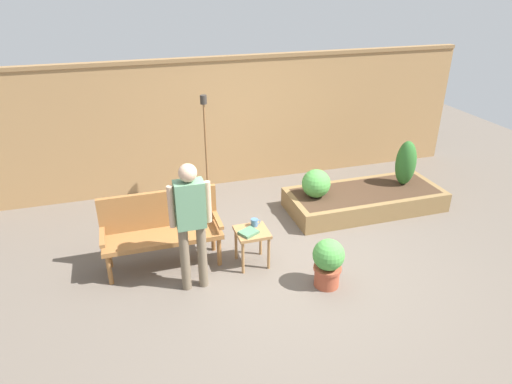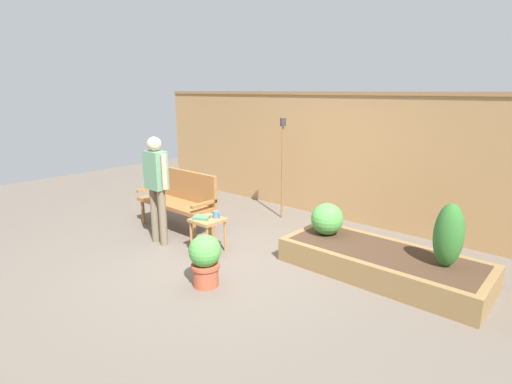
# 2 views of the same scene
# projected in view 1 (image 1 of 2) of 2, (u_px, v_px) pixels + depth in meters

# --- Properties ---
(ground_plane) EXTENTS (14.00, 14.00, 0.00)m
(ground_plane) POSITION_uv_depth(u_px,v_px,m) (281.00, 261.00, 5.84)
(ground_plane) COLOR #60564C
(fence_back) EXTENTS (8.40, 0.14, 2.16)m
(fence_back) POSITION_uv_depth(u_px,v_px,m) (230.00, 121.00, 7.60)
(fence_back) COLOR #A37A4C
(fence_back) RESTS_ON ground_plane
(garden_bench) EXTENTS (1.44, 0.48, 0.94)m
(garden_bench) POSITION_uv_depth(u_px,v_px,m) (161.00, 225.00, 5.59)
(garden_bench) COLOR #936033
(garden_bench) RESTS_ON ground_plane
(side_table) EXTENTS (0.40, 0.40, 0.48)m
(side_table) POSITION_uv_depth(u_px,v_px,m) (252.00, 236.00, 5.62)
(side_table) COLOR #9E7042
(side_table) RESTS_ON ground_plane
(cup_on_table) EXTENTS (0.13, 0.09, 0.10)m
(cup_on_table) POSITION_uv_depth(u_px,v_px,m) (255.00, 222.00, 5.67)
(cup_on_table) COLOR teal
(cup_on_table) RESTS_ON side_table
(book_on_table) EXTENTS (0.27, 0.25, 0.04)m
(book_on_table) POSITION_uv_depth(u_px,v_px,m) (249.00, 232.00, 5.51)
(book_on_table) COLOR #4C7A56
(book_on_table) RESTS_ON side_table
(potted_boxwood) EXTENTS (0.37, 0.37, 0.61)m
(potted_boxwood) POSITION_uv_depth(u_px,v_px,m) (328.00, 261.00, 5.25)
(potted_boxwood) COLOR #A84C33
(potted_boxwood) RESTS_ON ground_plane
(raised_planter_bed) EXTENTS (2.40, 1.00, 0.30)m
(raised_planter_bed) POSITION_uv_depth(u_px,v_px,m) (364.00, 200.00, 7.08)
(raised_planter_bed) COLOR olive
(raised_planter_bed) RESTS_ON ground_plane
(shrub_near_bench) EXTENTS (0.43, 0.43, 0.43)m
(shrub_near_bench) POSITION_uv_depth(u_px,v_px,m) (316.00, 183.00, 6.75)
(shrub_near_bench) COLOR brown
(shrub_near_bench) RESTS_ON raised_planter_bed
(shrub_far_corner) EXTENTS (0.31, 0.31, 0.72)m
(shrub_far_corner) POSITION_uv_depth(u_px,v_px,m) (406.00, 163.00, 7.09)
(shrub_far_corner) COLOR brown
(shrub_far_corner) RESTS_ON raised_planter_bed
(tiki_torch) EXTENTS (0.10, 0.10, 1.73)m
(tiki_torch) POSITION_uv_depth(u_px,v_px,m) (205.00, 131.00, 6.85)
(tiki_torch) COLOR brown
(tiki_torch) RESTS_ON ground_plane
(person_by_bench) EXTENTS (0.47, 0.20, 1.56)m
(person_by_bench) POSITION_uv_depth(u_px,v_px,m) (191.00, 217.00, 4.96)
(person_by_bench) COLOR #70604C
(person_by_bench) RESTS_ON ground_plane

